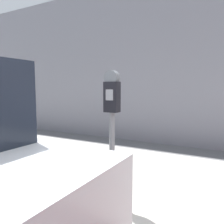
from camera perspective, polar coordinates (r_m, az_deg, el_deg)
The scene contains 3 objects.
sidewalk at distance 3.67m, azimuth 15.53°, elevation -17.71°, with size 24.00×2.80×0.11m.
building_facade at distance 6.11m, azimuth 21.91°, elevation 12.47°, with size 24.00×0.30×4.50m.
parking_meter at distance 2.62m, azimuth -0.00°, elevation -0.72°, with size 0.17×0.13×1.63m.
Camera 1 is at (0.70, -1.09, 1.52)m, focal length 35.00 mm.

